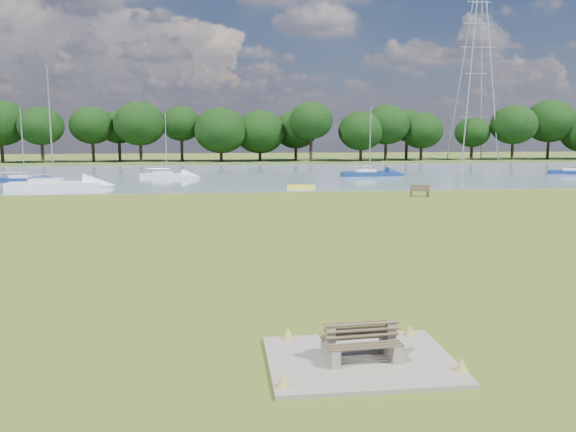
{
  "coord_description": "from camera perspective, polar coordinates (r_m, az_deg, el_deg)",
  "views": [
    {
      "loc": [
        -3.08,
        -25.83,
        5.21
      ],
      "look_at": [
        -0.22,
        -2.0,
        1.58
      ],
      "focal_mm": 35.0,
      "sensor_mm": 36.0,
      "label": 1
    }
  ],
  "objects": [
    {
      "name": "sailboat_5",
      "position": [
        65.8,
        8.21,
        4.44
      ],
      "size": [
        6.59,
        2.18,
        7.91
      ],
      "rotation": [
        0.0,
        0.0,
        0.06
      ],
      "color": "navy",
      "rests_on": "river"
    },
    {
      "name": "sailboat_2",
      "position": [
        55.66,
        -22.79,
        3.17
      ],
      "size": [
        8.19,
        2.91,
        11.12
      ],
      "rotation": [
        0.0,
        0.0,
        0.08
      ],
      "color": "silver",
      "rests_on": "river"
    },
    {
      "name": "bench_pair",
      "position": [
        13.11,
        7.4,
        -12.65
      ],
      "size": [
        1.76,
        1.11,
        0.92
      ],
      "rotation": [
        0.0,
        0.0,
        0.07
      ],
      "color": "gray",
      "rests_on": "concrete_pad"
    },
    {
      "name": "river",
      "position": [
        68.1,
        -4.22,
        4.2
      ],
      "size": [
        220.0,
        40.0,
        0.1
      ],
      "primitive_type": "cube",
      "color": "gray",
      "rests_on": "ground"
    },
    {
      "name": "concrete_pad",
      "position": [
        13.27,
        7.37,
        -14.35
      ],
      "size": [
        4.2,
        3.2,
        0.1
      ],
      "primitive_type": "cube",
      "color": "gray",
      "rests_on": "ground"
    },
    {
      "name": "riverbank_bench",
      "position": [
        46.3,
        13.25,
        2.52
      ],
      "size": [
        1.59,
        0.63,
        0.95
      ],
      "rotation": [
        0.0,
        0.0,
        -0.11
      ],
      "color": "brown",
      "rests_on": "ground"
    },
    {
      "name": "pylon",
      "position": [
        106.67,
        18.68,
        16.0
      ],
      "size": [
        6.53,
        4.57,
        31.76
      ],
      "color": "#9EA2AB",
      "rests_on": "far_bank"
    },
    {
      "name": "tree_line",
      "position": [
        94.53,
        0.12,
        9.04
      ],
      "size": [
        158.38,
        8.2,
        9.93
      ],
      "color": "black",
      "rests_on": "far_bank"
    },
    {
      "name": "kayak",
      "position": [
        51.62,
        1.35,
        3.02
      ],
      "size": [
        2.67,
        1.04,
        0.26
      ],
      "primitive_type": "cube",
      "rotation": [
        0.0,
        0.0,
        -0.17
      ],
      "color": "yellow",
      "rests_on": "river"
    },
    {
      "name": "sailboat_3",
      "position": [
        76.38,
        27.14,
        4.11
      ],
      "size": [
        6.2,
        3.95,
        7.94
      ],
      "rotation": [
        0.0,
        0.0,
        -0.41
      ],
      "color": "navy",
      "rests_on": "river"
    },
    {
      "name": "ground",
      "position": [
        26.53,
        -0.03,
        -2.71
      ],
      "size": [
        220.0,
        220.0,
        0.0
      ],
      "primitive_type": "plane",
      "color": "#626825"
    },
    {
      "name": "far_bank",
      "position": [
        98.02,
        -5.04,
        5.54
      ],
      "size": [
        220.0,
        20.0,
        0.4
      ],
      "primitive_type": "cube",
      "color": "#4C6626",
      "rests_on": "ground"
    },
    {
      "name": "sailboat_1",
      "position": [
        63.16,
        -25.23,
        3.51
      ],
      "size": [
        5.46,
        1.59,
        7.51
      ],
      "rotation": [
        0.0,
        0.0,
        -0.01
      ],
      "color": "navy",
      "rests_on": "river"
    },
    {
      "name": "sailboat_4",
      "position": [
        64.61,
        -12.26,
        4.2
      ],
      "size": [
        6.08,
        3.3,
        7.17
      ],
      "rotation": [
        0.0,
        0.0,
        -0.3
      ],
      "color": "silver",
      "rests_on": "river"
    }
  ]
}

